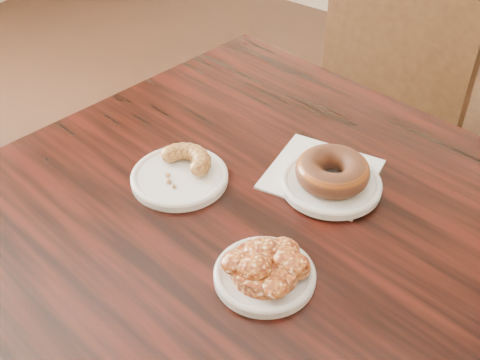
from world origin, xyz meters
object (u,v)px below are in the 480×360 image
Objects in this scene: glazed_donut at (333,171)px; cruller_fragment at (179,168)px; apple_fritter at (265,265)px; chair_far at (421,104)px; cafe_table at (250,350)px.

glazed_donut is 0.26m from cruller_fragment.
apple_fritter is at bearing -22.22° from cruller_fragment.
apple_fritter is (0.14, -1.07, 0.33)m from chair_far.
cruller_fragment is at bearing -171.43° from cafe_table.
cafe_table is 6.56× the size of apple_fritter.
cruller_fragment is at bearing 95.19° from chair_far.
cruller_fragment is (-0.23, -0.13, -0.01)m from glazed_donut.
cruller_fragment is at bearing 157.78° from apple_fritter.
chair_far is at bearing 97.45° from apple_fritter.
chair_far reaches higher than cruller_fragment.
cafe_table is 8.36× the size of cruller_fragment.
cafe_table is 0.97m from chair_far.
apple_fritter is at bearing -84.91° from glazed_donut.
cruller_fragment is at bearing -149.26° from glazed_donut.
cruller_fragment is (-0.16, -0.00, 0.40)m from cafe_table.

